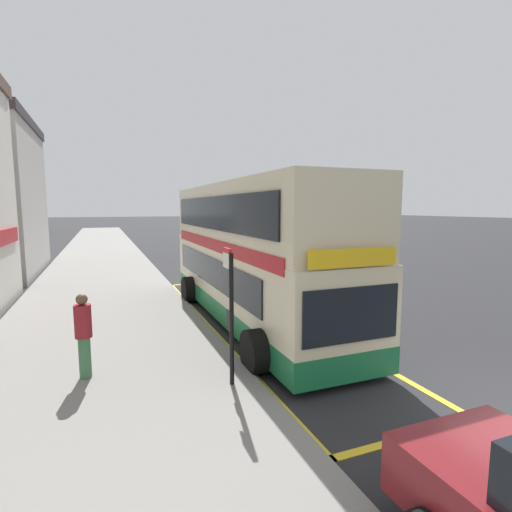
{
  "coord_description": "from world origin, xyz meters",
  "views": [
    {
      "loc": [
        -6.87,
        -3.87,
        3.66
      ],
      "look_at": [
        -2.05,
        8.29,
        2.03
      ],
      "focal_mm": 27.26,
      "sensor_mm": 36.0,
      "label": 1
    }
  ],
  "objects_px": {
    "double_decker_bus": "(250,257)",
    "parked_car_white_behind": "(216,234)",
    "pedestrian_waiting_near_sign": "(83,332)",
    "bus_stop_sign": "(230,305)"
  },
  "relations": [
    {
      "from": "double_decker_bus",
      "to": "parked_car_white_behind",
      "type": "relative_size",
      "value": 2.66
    },
    {
      "from": "double_decker_bus",
      "to": "pedestrian_waiting_near_sign",
      "type": "bearing_deg",
      "value": -146.94
    },
    {
      "from": "parked_car_white_behind",
      "to": "pedestrian_waiting_near_sign",
      "type": "xyz_separation_m",
      "value": [
        -12.01,
        -32.42,
        0.32
      ]
    },
    {
      "from": "double_decker_bus",
      "to": "parked_car_white_behind",
      "type": "bearing_deg",
      "value": 76.27
    },
    {
      "from": "double_decker_bus",
      "to": "pedestrian_waiting_near_sign",
      "type": "distance_m",
      "value": 5.88
    },
    {
      "from": "bus_stop_sign",
      "to": "parked_car_white_behind",
      "type": "height_order",
      "value": "bus_stop_sign"
    },
    {
      "from": "double_decker_bus",
      "to": "pedestrian_waiting_near_sign",
      "type": "xyz_separation_m",
      "value": [
        -4.87,
        -3.17,
        -0.95
      ]
    },
    {
      "from": "double_decker_bus",
      "to": "bus_stop_sign",
      "type": "xyz_separation_m",
      "value": [
        -2.12,
        -4.51,
        -0.32
      ]
    },
    {
      "from": "bus_stop_sign",
      "to": "pedestrian_waiting_near_sign",
      "type": "bearing_deg",
      "value": 153.98
    },
    {
      "from": "parked_car_white_behind",
      "to": "pedestrian_waiting_near_sign",
      "type": "bearing_deg",
      "value": 69.27
    }
  ]
}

